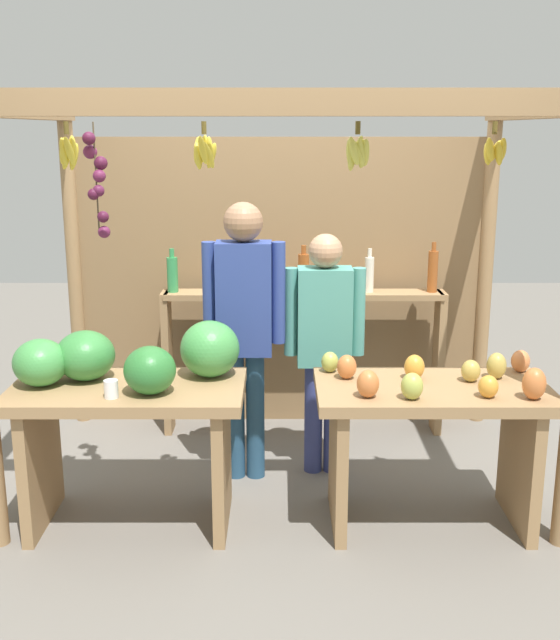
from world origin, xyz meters
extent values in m
plane|color=slate|center=(0.00, 0.00, 0.00)|extent=(12.00, 12.00, 0.00)
cylinder|color=#99754C|center=(-1.44, 0.86, 1.12)|extent=(0.10, 0.10, 2.24)
cylinder|color=#99754C|center=(1.44, 0.86, 1.12)|extent=(0.10, 0.10, 2.24)
cube|color=#99754C|center=(0.00, -0.86, 2.18)|extent=(2.98, 0.12, 0.12)
cube|color=#99754C|center=(-1.44, 0.00, 2.18)|extent=(0.12, 1.83, 0.12)
cube|color=#99754C|center=(1.44, 0.00, 2.18)|extent=(0.12, 1.83, 0.12)
cube|color=olive|center=(0.00, 0.88, 1.01)|extent=(2.88, 0.04, 2.02)
cylinder|color=brown|center=(0.36, -0.77, 2.07)|extent=(0.02, 0.02, 0.06)
ellipsoid|color=#D1CC4C|center=(0.40, -0.77, 1.96)|extent=(0.04, 0.08, 0.14)
ellipsoid|color=#D1CC4C|center=(0.39, -0.74, 1.95)|extent=(0.05, 0.05, 0.14)
ellipsoid|color=#D1CC4C|center=(0.36, -0.74, 1.97)|extent=(0.07, 0.04, 0.14)
ellipsoid|color=#D1CC4C|center=(0.34, -0.74, 1.94)|extent=(0.06, 0.05, 0.14)
ellipsoid|color=#D1CC4C|center=(0.34, -0.76, 1.94)|extent=(0.05, 0.08, 0.14)
ellipsoid|color=#D1CC4C|center=(0.33, -0.78, 1.96)|extent=(0.04, 0.06, 0.14)
ellipsoid|color=#D1CC4C|center=(0.34, -0.81, 1.97)|extent=(0.07, 0.05, 0.14)
ellipsoid|color=#D1CC4C|center=(0.36, -0.79, 1.96)|extent=(0.08, 0.04, 0.14)
ellipsoid|color=#D1CC4C|center=(0.38, -0.78, 1.96)|extent=(0.06, 0.07, 0.14)
cylinder|color=brown|center=(-0.36, -0.68, 2.07)|extent=(0.02, 0.02, 0.06)
ellipsoid|color=yellow|center=(-0.34, -0.68, 1.97)|extent=(0.04, 0.06, 0.14)
ellipsoid|color=yellow|center=(-0.33, -0.65, 1.94)|extent=(0.08, 0.08, 0.14)
ellipsoid|color=yellow|center=(-0.37, -0.65, 1.98)|extent=(0.06, 0.04, 0.14)
ellipsoid|color=yellow|center=(-0.39, -0.66, 1.97)|extent=(0.05, 0.06, 0.14)
ellipsoid|color=yellow|center=(-0.39, -0.69, 1.94)|extent=(0.05, 0.07, 0.14)
ellipsoid|color=yellow|center=(-0.36, -0.72, 1.97)|extent=(0.06, 0.04, 0.14)
ellipsoid|color=yellow|center=(-0.34, -0.70, 1.95)|extent=(0.07, 0.07, 0.14)
cylinder|color=brown|center=(1.01, -0.71, 2.07)|extent=(0.02, 0.02, 0.06)
ellipsoid|color=gold|center=(1.05, -0.72, 1.97)|extent=(0.04, 0.07, 0.12)
ellipsoid|color=gold|center=(1.02, -0.69, 1.96)|extent=(0.08, 0.06, 0.12)
ellipsoid|color=gold|center=(1.00, -0.68, 1.96)|extent=(0.05, 0.04, 0.12)
ellipsoid|color=gold|center=(0.98, -0.72, 1.95)|extent=(0.04, 0.07, 0.12)
ellipsoid|color=gold|center=(0.98, -0.75, 1.97)|extent=(0.05, 0.05, 0.12)
ellipsoid|color=gold|center=(1.03, -0.74, 1.95)|extent=(0.05, 0.05, 0.12)
cylinder|color=brown|center=(-1.01, -0.69, 2.07)|extent=(0.02, 0.02, 0.06)
ellipsoid|color=yellow|center=(-0.98, -0.69, 1.97)|extent=(0.04, 0.06, 0.14)
ellipsoid|color=yellow|center=(-0.99, -0.65, 1.94)|extent=(0.07, 0.05, 0.14)
ellipsoid|color=yellow|center=(-1.02, -0.65, 1.94)|extent=(0.07, 0.05, 0.14)
ellipsoid|color=yellow|center=(-1.03, -0.69, 1.97)|extent=(0.04, 0.08, 0.14)
ellipsoid|color=yellow|center=(-1.02, -0.71, 1.96)|extent=(0.06, 0.05, 0.14)
ellipsoid|color=yellow|center=(-0.99, -0.73, 1.97)|extent=(0.06, 0.05, 0.14)
cylinder|color=#4C422D|center=(-0.93, -0.48, 1.83)|extent=(0.01, 0.01, 0.55)
sphere|color=#47142D|center=(-0.95, -0.51, 2.02)|extent=(0.07, 0.07, 0.07)
sphere|color=#601E42|center=(-0.96, -0.47, 1.96)|extent=(0.07, 0.07, 0.07)
sphere|color=#47142D|center=(-0.91, -0.47, 1.90)|extent=(0.07, 0.07, 0.07)
sphere|color=#601E42|center=(-0.91, -0.49, 1.84)|extent=(0.07, 0.07, 0.07)
sphere|color=#47142D|center=(-0.94, -0.51, 1.75)|extent=(0.06, 0.06, 0.06)
sphere|color=#511938|center=(-0.92, -0.51, 1.76)|extent=(0.06, 0.06, 0.06)
sphere|color=#47142D|center=(-0.90, -0.49, 1.63)|extent=(0.06, 0.06, 0.06)
sphere|color=#601E42|center=(-0.90, -0.49, 1.55)|extent=(0.06, 0.06, 0.06)
cube|color=#99754C|center=(-0.79, -0.65, 0.75)|extent=(1.21, 0.64, 0.06)
cube|color=#99754C|center=(-1.28, -0.65, 0.36)|extent=(0.06, 0.58, 0.72)
cube|color=#99754C|center=(-0.31, -0.65, 0.36)|extent=(0.06, 0.58, 0.72)
ellipsoid|color=#429347|center=(-0.37, -0.49, 0.93)|extent=(0.38, 0.38, 0.30)
ellipsoid|color=#2D7533|center=(-0.65, -0.77, 0.90)|extent=(0.35, 0.35, 0.24)
ellipsoid|color=#38843D|center=(-1.03, -0.54, 0.91)|extent=(0.42, 0.42, 0.26)
ellipsoid|color=#429347|center=(-1.24, -0.64, 0.90)|extent=(0.36, 0.36, 0.25)
cylinder|color=white|center=(-0.83, -0.83, 0.82)|extent=(0.07, 0.07, 0.09)
cube|color=#99754C|center=(0.79, -0.65, 0.75)|extent=(1.21, 0.64, 0.06)
cube|color=#99754C|center=(0.31, -0.65, 0.36)|extent=(0.06, 0.58, 0.72)
cube|color=#99754C|center=(1.28, -0.65, 0.36)|extent=(0.06, 0.58, 0.72)
ellipsoid|color=#CC7038|center=(0.43, -0.82, 0.85)|extent=(0.11, 0.11, 0.14)
ellipsoid|color=#CC7038|center=(1.24, -0.85, 0.86)|extent=(0.14, 0.14, 0.16)
ellipsoid|color=#B79E47|center=(1.00, -0.58, 0.84)|extent=(0.11, 0.11, 0.12)
ellipsoid|color=#A8B24C|center=(0.27, -0.42, 0.83)|extent=(0.13, 0.13, 0.11)
ellipsoid|color=#A8B24C|center=(0.65, -0.85, 0.84)|extent=(0.15, 0.15, 0.13)
ellipsoid|color=#B79E47|center=(1.15, -0.53, 0.85)|extent=(0.14, 0.14, 0.14)
ellipsoid|color=#CC7038|center=(0.35, -0.53, 0.84)|extent=(0.12, 0.12, 0.13)
ellipsoid|color=gold|center=(0.71, -0.53, 0.84)|extent=(0.13, 0.13, 0.13)
ellipsoid|color=gold|center=(1.03, -0.83, 0.83)|extent=(0.12, 0.12, 0.11)
ellipsoid|color=#E07F47|center=(1.31, -0.41, 0.84)|extent=(0.14, 0.14, 0.12)
cube|color=#99754C|center=(-0.78, 0.65, 0.50)|extent=(0.05, 0.20, 1.00)
cube|color=#99754C|center=(1.09, 0.65, 0.50)|extent=(0.05, 0.20, 1.00)
cube|color=#99754C|center=(0.16, 0.65, 0.98)|extent=(1.87, 0.22, 0.04)
cylinder|color=#338C4C|center=(-0.72, 0.65, 1.12)|extent=(0.07, 0.07, 0.24)
cylinder|color=#338C4C|center=(-0.72, 0.65, 1.27)|extent=(0.03, 0.03, 0.06)
cylinder|color=#994C1E|center=(-0.28, 0.65, 1.13)|extent=(0.06, 0.06, 0.26)
cylinder|color=#994C1E|center=(-0.28, 0.65, 1.29)|extent=(0.03, 0.03, 0.06)
cylinder|color=#994C1E|center=(0.16, 0.65, 1.13)|extent=(0.07, 0.07, 0.26)
cylinder|color=#994C1E|center=(0.16, 0.65, 1.29)|extent=(0.03, 0.03, 0.06)
cylinder|color=silver|center=(0.60, 0.65, 1.12)|extent=(0.06, 0.06, 0.23)
cylinder|color=silver|center=(0.60, 0.65, 1.26)|extent=(0.03, 0.03, 0.06)
cylinder|color=#994C1E|center=(1.03, 0.65, 1.14)|extent=(0.07, 0.07, 0.28)
cylinder|color=#994C1E|center=(1.03, 0.65, 1.31)|extent=(0.03, 0.03, 0.06)
cylinder|color=navy|center=(-0.27, -0.08, 0.39)|extent=(0.11, 0.11, 0.78)
cylinder|color=navy|center=(-0.15, -0.08, 0.39)|extent=(0.11, 0.11, 0.78)
cube|color=#2D428C|center=(-0.21, -0.08, 1.11)|extent=(0.32, 0.19, 0.66)
cylinder|color=#2D428C|center=(-0.41, -0.08, 1.15)|extent=(0.08, 0.08, 0.60)
cylinder|color=#2D428C|center=(-0.01, -0.08, 1.15)|extent=(0.08, 0.08, 0.60)
sphere|color=#997051|center=(-0.21, -0.08, 1.56)|extent=(0.23, 0.23, 0.23)
cylinder|color=navy|center=(0.20, 0.00, 0.35)|extent=(0.11, 0.11, 0.69)
cylinder|color=navy|center=(0.32, 0.00, 0.35)|extent=(0.11, 0.11, 0.69)
cube|color=teal|center=(0.26, 0.00, 0.99)|extent=(0.32, 0.19, 0.59)
cylinder|color=teal|center=(0.06, 0.00, 1.02)|extent=(0.08, 0.08, 0.53)
cylinder|color=teal|center=(0.46, 0.00, 1.02)|extent=(0.08, 0.08, 0.53)
sphere|color=tan|center=(0.26, 0.00, 1.38)|extent=(0.20, 0.20, 0.20)
camera|label=1|loc=(0.00, -4.40, 2.06)|focal=42.92mm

